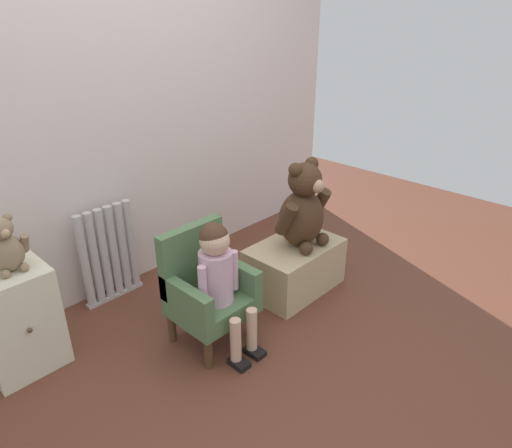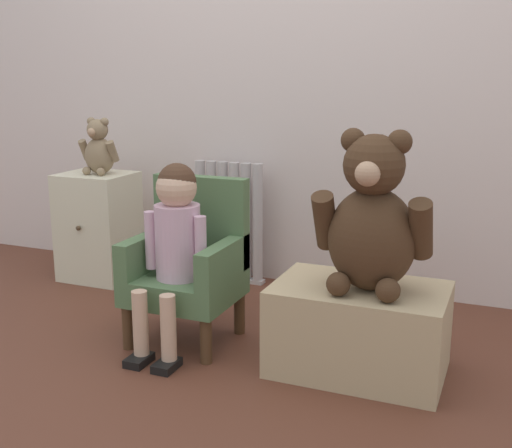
% 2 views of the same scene
% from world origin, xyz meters
% --- Properties ---
extents(ground_plane, '(6.00, 6.00, 0.00)m').
position_xyz_m(ground_plane, '(0.00, 0.00, 0.00)').
color(ground_plane, brown).
extents(back_wall, '(3.80, 0.05, 2.40)m').
position_xyz_m(back_wall, '(0.00, 1.31, 1.20)').
color(back_wall, silver).
rests_on(back_wall, ground_plane).
extents(radiator, '(0.37, 0.05, 0.60)m').
position_xyz_m(radiator, '(-0.22, 1.19, 0.30)').
color(radiator, '#BCB5B5').
rests_on(radiator, ground_plane).
extents(small_dresser, '(0.34, 0.32, 0.54)m').
position_xyz_m(small_dresser, '(-0.84, 0.98, 0.27)').
color(small_dresser, beige).
rests_on(small_dresser, ground_plane).
extents(child_armchair, '(0.39, 0.36, 0.63)m').
position_xyz_m(child_armchair, '(-0.06, 0.48, 0.30)').
color(child_armchair, '#4F6F46').
rests_on(child_armchair, ground_plane).
extents(child_figure, '(0.25, 0.35, 0.70)m').
position_xyz_m(child_figure, '(-0.06, 0.38, 0.45)').
color(child_figure, '#D4AAC2').
rests_on(child_figure, ground_plane).
extents(low_bench, '(0.59, 0.38, 0.31)m').
position_xyz_m(low_bench, '(0.62, 0.44, 0.16)').
color(low_bench, tan).
rests_on(low_bench, ground_plane).
extents(large_teddy_bear, '(0.39, 0.28, 0.54)m').
position_xyz_m(large_teddy_bear, '(0.66, 0.42, 0.55)').
color(large_teddy_bear, '#432C1B').
rests_on(large_teddy_bear, low_bench).
extents(small_teddy_bear, '(0.20, 0.14, 0.27)m').
position_xyz_m(small_teddy_bear, '(-0.81, 0.97, 0.66)').
color(small_teddy_bear, '#897255').
rests_on(small_teddy_bear, small_dresser).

